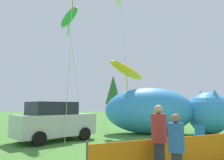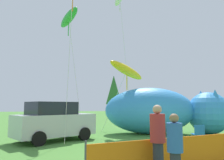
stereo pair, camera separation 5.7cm
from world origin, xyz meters
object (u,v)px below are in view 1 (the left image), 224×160
Objects in this scene: parked_car at (54,121)px; spectator_in_white_shirt at (159,137)px; kite_yellow_hero at (127,71)px; inflatable_cat at (164,112)px; kite_green_fish at (69,18)px; spectator_in_grey_shirt at (176,147)px; folding_chair at (199,133)px.

parked_car is 2.40× the size of spectator_in_white_shirt.
inflatable_cat is at bearing -20.22° from kite_yellow_hero.
spectator_in_white_shirt is at bearing -96.39° from parked_car.
parked_car reaches higher than spectator_in_white_shirt.
parked_car is at bearing 110.48° from spectator_in_white_shirt.
parked_car is 7.65m from kite_green_fish.
kite_yellow_hero reaches higher than spectator_in_white_shirt.
inflatable_cat is 9.38m from spectator_in_grey_shirt.
spectator_in_white_shirt reaches higher than folding_chair.
spectator_in_white_shirt is at bearing 148.85° from folding_chair.
inflatable_cat is (0.22, 3.66, 0.85)m from folding_chair.
folding_chair is at bearing -65.94° from kite_yellow_hero.
spectator_in_grey_shirt is at bearing -98.99° from inflatable_cat.
folding_chair is at bearing -45.56° from kite_green_fish.
kite_green_fish is at bearing 159.41° from kite_yellow_hero.
spectator_in_white_shirt reaches higher than spectator_in_grey_shirt.
kite_green_fish reaches higher than parked_car.
parked_car is 0.90× the size of kite_yellow_hero.
spectator_in_white_shirt is at bearing 91.94° from spectator_in_grey_shirt.
inflatable_cat is at bearing -19.29° from parked_car.
folding_chair is at bearing -74.63° from inflatable_cat.
spectator_in_white_shirt is 1.12× the size of spectator_in_grey_shirt.
parked_car is at bearing 83.50° from folding_chair.
kite_green_fish is (-6.01, 2.24, 6.54)m from inflatable_cat.
spectator_in_white_shirt is (2.47, -6.62, 0.01)m from parked_car.
parked_car reaches higher than folding_chair.
parked_car is 4.93× the size of folding_chair.
kite_green_fish reaches higher than spectator_in_white_shirt.
kite_yellow_hero reaches higher than parked_car.
folding_chair is at bearing 42.86° from spectator_in_white_shirt.
parked_car is 2.70× the size of spectator_in_grey_shirt.
kite_yellow_hero is at bearing 178.53° from inflatable_cat.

